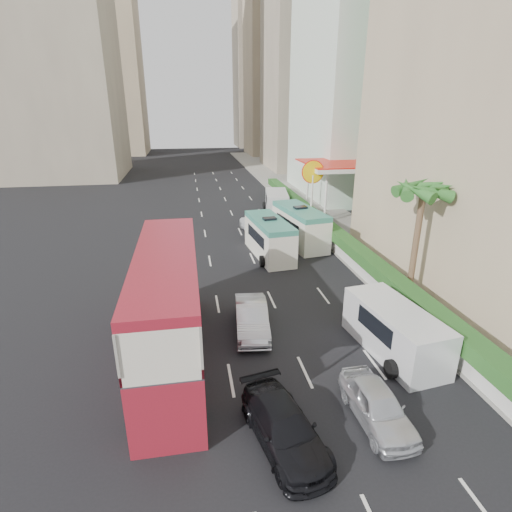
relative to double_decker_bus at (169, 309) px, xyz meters
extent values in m
plane|color=black|center=(6.00, 0.00, -2.53)|extent=(200.00, 200.00, 0.00)
cube|color=maroon|center=(0.00, 0.00, 0.00)|extent=(2.50, 11.00, 5.06)
imported|color=silver|center=(3.89, 1.75, -2.53)|extent=(1.98, 4.62, 1.48)
imported|color=silver|center=(7.33, -5.16, -2.53)|extent=(1.75, 4.03, 1.35)
imported|color=black|center=(3.80, -5.62, -2.53)|extent=(2.77, 4.87, 1.33)
imported|color=silver|center=(7.07, 18.43, -2.53)|extent=(2.74, 5.01, 1.33)
cube|color=silver|center=(6.97, 12.42, -1.11)|extent=(2.83, 6.61, 2.84)
cube|color=silver|center=(10.03, 14.81, -1.03)|extent=(3.28, 7.03, 3.00)
cube|color=silver|center=(10.05, -1.16, -1.43)|extent=(2.90, 5.74, 2.20)
cube|color=silver|center=(10.45, 25.46, -1.42)|extent=(3.06, 5.82, 2.21)
cube|color=#99968C|center=(15.00, 25.00, -2.44)|extent=(6.00, 120.00, 0.18)
cube|color=silver|center=(12.20, 14.00, -1.85)|extent=(0.30, 44.00, 1.00)
cube|color=#2D6626|center=(12.20, 14.00, -1.00)|extent=(1.10, 44.00, 0.70)
cylinder|color=brown|center=(13.80, 4.00, 0.85)|extent=(0.36, 0.36, 6.40)
cube|color=silver|center=(16.00, 23.00, 0.22)|extent=(6.50, 8.00, 5.50)
cube|color=tan|center=(24.00, 58.00, 22.47)|extent=(16.00, 16.00, 50.00)
cube|color=tan|center=(23.00, 82.00, 19.47)|extent=(14.00, 14.00, 44.00)
cube|color=tan|center=(23.00, 104.00, 17.47)|extent=(14.00, 14.00, 40.00)
cube|color=tan|center=(-16.00, 90.00, 20.47)|extent=(16.00, 16.00, 46.00)
camera|label=1|loc=(1.09, -15.78, 8.17)|focal=28.00mm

